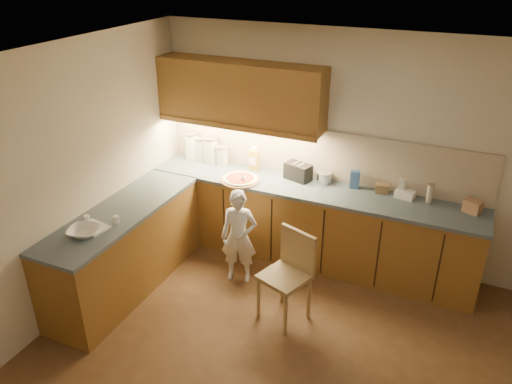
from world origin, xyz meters
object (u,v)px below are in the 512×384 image
Objects in this scene: wooden_chair at (290,270)px; toaster at (298,172)px; child at (239,237)px; oil_jug at (254,160)px; pizza_on_board at (240,179)px.

toaster reaches higher than wooden_chair.
child is 0.78m from wooden_chair.
oil_jug is at bearing 88.59° from child.
oil_jug is (0.02, 0.34, 0.12)m from pizza_on_board.
pizza_on_board is 1.35× the size of toaster.
child is at bearing -75.88° from oil_jug.
wooden_chair is 1.61m from oil_jug.
wooden_chair is (0.71, -0.34, -0.00)m from child.
child is at bearing 174.46° from wooden_chair.
wooden_chair is 3.07× the size of oil_jug.
toaster is at bearing 52.10° from child.
pizza_on_board is 0.49× the size of wooden_chair.
toaster is at bearing 28.04° from pizza_on_board.
pizza_on_board is 1.35m from wooden_chair.
toaster is (0.57, -0.03, -0.04)m from oil_jug.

